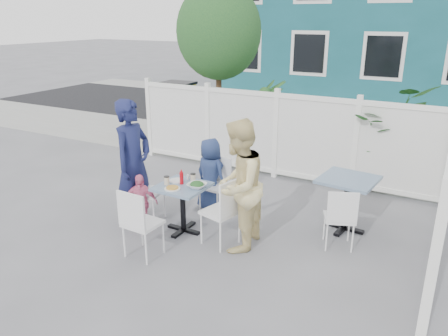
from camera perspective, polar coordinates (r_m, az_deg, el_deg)
The scene contains 30 objects.
ground at distance 6.44m, azimuth -2.42°, elevation -7.56°, with size 80.00×80.00×0.00m, color slate.
near_sidewalk at distance 9.66m, azimuth 9.14°, elevation 1.55°, with size 24.00×2.60×0.01m, color gray.
street at distance 13.10m, azimuth 14.62°, elevation 5.85°, with size 24.00×5.00×0.01m, color black.
far_sidewalk at distance 16.07m, azimuth 17.41°, elevation 8.01°, with size 24.00×1.60×0.01m, color gray.
building at distance 19.24m, azimuth 18.99°, elevation 18.59°, with size 11.00×6.00×6.00m.
fence_back at distance 8.15m, azimuth 6.77°, elevation 4.05°, with size 5.86×0.08×1.60m.
fence_right at distance 5.92m, azimuth 26.72°, elevation -3.91°, with size 0.08×3.66×1.60m.
tree at distance 9.41m, azimuth -0.71°, elevation 17.36°, with size 1.80×1.62×3.59m.
utility_cabinet at distance 11.03m, azimuth -5.87°, elevation 7.43°, with size 0.71×0.51×1.32m, color yellow.
potted_shrub_a at distance 8.94m, azimuth 5.48°, elevation 5.92°, with size 0.96×0.96×1.71m, color #183E1F.
potted_shrub_b at distance 8.26m, azimuth 19.43°, elevation 4.20°, with size 1.64×1.42×1.83m, color #183E1F.
main_table at distance 6.10m, azimuth -5.44°, elevation -3.65°, with size 0.67×0.67×0.70m.
spare_table at distance 6.34m, azimuth 15.82°, elevation -2.77°, with size 0.82×0.82×0.78m.
chair_left at distance 6.50m, azimuth -10.64°, elevation -2.23°, with size 0.49×0.51×0.96m.
chair_right at distance 5.69m, azimuth 0.11°, elevation -5.16°, with size 0.51×0.52×0.95m.
chair_back at distance 6.77m, azimuth -0.91°, elevation -1.59°, with size 0.43×0.41×0.85m.
chair_near at distance 5.51m, azimuth -11.16°, elevation -6.61°, with size 0.44×0.42×0.92m.
chair_spare at distance 5.83m, azimuth 14.99°, elevation -5.92°, with size 0.49×0.48×0.84m.
man at distance 6.35m, azimuth -11.77°, elevation 0.63°, with size 0.67×0.44×1.84m, color #181D4A.
woman at distance 5.55m, azimuth 1.86°, elevation -2.35°, with size 0.84×0.65×1.73m, color yellow.
boy at distance 6.76m, azimuth -1.77°, elevation -0.87°, with size 0.56×0.37×1.15m, color navy.
toddler at distance 6.27m, azimuth -10.86°, elevation -4.43°, with size 0.49×0.20×0.84m, color pink.
plate_main at distance 5.93m, azimuth -6.77°, elevation -2.69°, with size 0.22×0.22×0.01m, color white.
plate_side at distance 6.20m, azimuth -6.25°, elevation -1.63°, with size 0.21×0.21×0.01m, color white.
salad_bowl at distance 5.93m, azimuth -3.56°, elevation -2.31°, with size 0.25×0.25×0.06m, color white.
coffee_cup_a at distance 6.07m, azimuth -7.49°, elevation -1.67°, with size 0.07×0.07×0.11m, color beige.
coffee_cup_b at distance 6.14m, azimuth -4.06°, elevation -1.31°, with size 0.07×0.07×0.11m, color beige.
ketchup_bottle at distance 6.06m, azimuth -5.57°, elevation -1.33°, with size 0.05×0.05×0.17m, color #BB0711.
salt_shaker at distance 6.24m, azimuth -4.74°, elevation -1.17°, with size 0.03×0.03×0.07m, color white.
pepper_shaker at distance 6.25m, azimuth -4.31°, elevation -1.16°, with size 0.03×0.03×0.07m, color black.
Camera 1 is at (2.96, -4.93, 2.91)m, focal length 35.00 mm.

